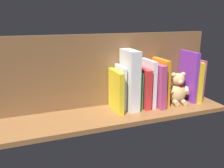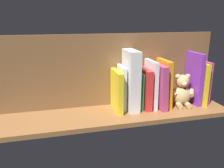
# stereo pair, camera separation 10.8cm
# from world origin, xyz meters

# --- Properties ---
(ground_plane) EXTENTS (1.16, 0.27, 0.02)m
(ground_plane) POSITION_xyz_m (0.00, 0.00, -0.01)
(ground_plane) COLOR brown
(shelf_back_panel) EXTENTS (1.16, 0.02, 0.37)m
(shelf_back_panel) POSITION_xyz_m (0.00, -0.11, 0.18)
(shelf_back_panel) COLOR brown
(shelf_back_panel) RESTS_ON ground_plane
(book_0) EXTENTS (0.02, 0.13, 0.22)m
(book_0) POSITION_xyz_m (-0.51, -0.04, 0.11)
(book_0) COLOR #B23F72
(book_0) RESTS_ON ground_plane
(book_1) EXTENTS (0.02, 0.15, 0.22)m
(book_1) POSITION_xyz_m (-0.48, -0.02, 0.11)
(book_1) COLOR yellow
(book_1) RESTS_ON ground_plane
(book_2) EXTENTS (0.02, 0.14, 0.27)m
(book_2) POSITION_xyz_m (-0.45, -0.03, 0.13)
(book_2) COLOR purple
(book_2) RESTS_ON ground_plane
(teddy_bear) EXTENTS (0.13, 0.12, 0.17)m
(teddy_bear) POSITION_xyz_m (-0.37, -0.01, 0.07)
(teddy_bear) COLOR tan
(teddy_bear) RESTS_ON ground_plane
(book_3) EXTENTS (0.03, 0.14, 0.24)m
(book_3) POSITION_xyz_m (-0.28, -0.03, 0.12)
(book_3) COLOR orange
(book_3) RESTS_ON ground_plane
(book_4) EXTENTS (0.04, 0.16, 0.22)m
(book_4) POSITION_xyz_m (-0.25, -0.02, 0.11)
(book_4) COLOR #B23F72
(book_4) RESTS_ON ground_plane
(book_5) EXTENTS (0.02, 0.14, 0.24)m
(book_5) POSITION_xyz_m (-0.21, -0.03, 0.12)
(book_5) COLOR silver
(book_5) RESTS_ON ground_plane
(book_6) EXTENTS (0.03, 0.15, 0.20)m
(book_6) POSITION_xyz_m (-0.18, -0.03, 0.10)
(book_6) COLOR red
(book_6) RESTS_ON ground_plane
(book_7) EXTENTS (0.01, 0.13, 0.19)m
(book_7) POSITION_xyz_m (-0.14, -0.04, 0.09)
(book_7) COLOR green
(book_7) RESTS_ON ground_plane
(dictionary_thick_white) EXTENTS (0.05, 0.15, 0.29)m
(dictionary_thick_white) POSITION_xyz_m (-0.10, -0.03, 0.15)
(dictionary_thick_white) COLOR silver
(dictionary_thick_white) RESTS_ON ground_plane
(book_8) EXTENTS (0.02, 0.12, 0.22)m
(book_8) POSITION_xyz_m (-0.06, -0.04, 0.11)
(book_8) COLOR silver
(book_8) RESTS_ON ground_plane
(book_9) EXTENTS (0.02, 0.15, 0.20)m
(book_9) POSITION_xyz_m (-0.03, -0.02, 0.10)
(book_9) COLOR yellow
(book_9) RESTS_ON ground_plane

